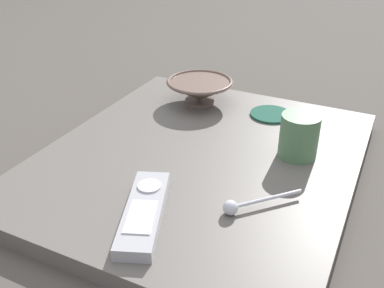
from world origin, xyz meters
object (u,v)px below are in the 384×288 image
at_px(cereal_bowl, 200,90).
at_px(teaspoon, 240,205).
at_px(tv_remote_near, 144,212).
at_px(drink_coaster, 271,114).
at_px(coffee_mug, 299,136).

relative_size(cereal_bowl, teaspoon, 1.49).
xyz_separation_m(cereal_bowl, tv_remote_near, (0.42, 0.11, -0.02)).
bearing_deg(cereal_bowl, drink_coaster, 92.63).
xyz_separation_m(tv_remote_near, drink_coaster, (-0.43, 0.07, -0.01)).
distance_m(teaspoon, tv_remote_near, 0.15).
height_order(teaspoon, drink_coaster, teaspoon).
height_order(cereal_bowl, teaspoon, cereal_bowl).
distance_m(coffee_mug, tv_remote_near, 0.33).
xyz_separation_m(cereal_bowl, drink_coaster, (-0.01, 0.17, -0.03)).
distance_m(cereal_bowl, tv_remote_near, 0.44).
bearing_deg(cereal_bowl, tv_remote_near, 14.06).
xyz_separation_m(coffee_mug, teaspoon, (0.21, -0.04, -0.03)).
height_order(cereal_bowl, coffee_mug, coffee_mug).
bearing_deg(cereal_bowl, teaspoon, 33.68).
xyz_separation_m(coffee_mug, drink_coaster, (-0.15, -0.10, -0.04)).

